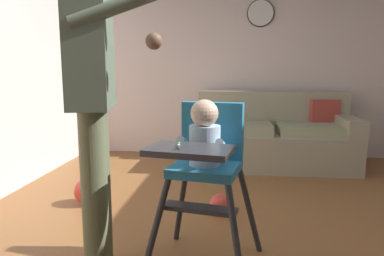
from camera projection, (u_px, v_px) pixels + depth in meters
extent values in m
cube|color=silver|center=(243.00, 54.00, 4.74)|extent=(5.05, 0.06, 2.64)
cube|color=#9B967B|center=(273.00, 149.00, 4.31)|extent=(1.80, 0.84, 0.40)
cube|color=#9B967B|center=(272.00, 110.00, 4.56)|extent=(1.80, 0.22, 0.46)
cube|color=#9B967B|center=(204.00, 123.00, 4.36)|extent=(0.20, 0.84, 0.20)
cube|color=#9B967B|center=(347.00, 125.00, 4.17)|extent=(0.20, 0.84, 0.20)
cube|color=#9A9E7A|center=(241.00, 128.00, 4.26)|extent=(0.69, 0.60, 0.11)
cube|color=#9A9E7A|center=(309.00, 129.00, 4.18)|extent=(0.69, 0.60, 0.11)
cube|color=#B24238|center=(324.00, 114.00, 4.37)|extent=(0.35, 0.17, 0.34)
cylinder|color=#313238|center=(155.00, 231.00, 1.96)|extent=(0.19, 0.15, 0.57)
cylinder|color=#313238|center=(236.00, 243.00, 1.83)|extent=(0.15, 0.19, 0.57)
cylinder|color=#313238|center=(181.00, 203.00, 2.37)|extent=(0.15, 0.19, 0.57)
cylinder|color=#313238|center=(250.00, 211.00, 2.24)|extent=(0.19, 0.15, 0.57)
cube|color=teal|center=(206.00, 168.00, 2.05)|extent=(0.42, 0.42, 0.05)
cube|color=teal|center=(212.00, 130.00, 2.16)|extent=(0.37, 0.13, 0.33)
cube|color=#313238|center=(190.00, 150.00, 1.75)|extent=(0.44, 0.33, 0.03)
cube|color=#313238|center=(200.00, 209.00, 1.98)|extent=(0.41, 0.17, 0.02)
cylinder|color=#AFCDE8|center=(205.00, 145.00, 2.01)|extent=(0.20, 0.20, 0.22)
sphere|color=beige|center=(204.00, 113.00, 1.97)|extent=(0.15, 0.15, 0.15)
cylinder|color=#AFCDE8|center=(184.00, 144.00, 2.00)|extent=(0.07, 0.15, 0.10)
cylinder|color=#AFCDE8|center=(222.00, 146.00, 1.94)|extent=(0.07, 0.15, 0.10)
cylinder|color=#38A366|center=(179.00, 145.00, 1.76)|extent=(0.03, 0.13, 0.01)
cube|color=white|center=(179.00, 146.00, 1.71)|extent=(0.02, 0.03, 0.02)
cylinder|color=#616848|center=(95.00, 197.00, 1.95)|extent=(0.14, 0.14, 0.93)
cylinder|color=#616848|center=(98.00, 189.00, 2.07)|extent=(0.14, 0.14, 0.93)
cube|color=#586854|center=(90.00, 47.00, 1.89)|extent=(0.28, 0.43, 0.63)
cylinder|color=#586854|center=(119.00, 5.00, 1.70)|extent=(0.48, 0.17, 0.23)
sphere|color=brown|center=(154.00, 41.00, 1.74)|extent=(0.08, 0.08, 0.08)
cylinder|color=#586854|center=(97.00, 49.00, 2.12)|extent=(0.07, 0.07, 0.57)
sphere|color=#D13D33|center=(88.00, 191.00, 3.11)|extent=(0.23, 0.23, 0.23)
sphere|color=#D13D33|center=(220.00, 204.00, 2.89)|extent=(0.16, 0.16, 0.16)
cylinder|color=white|center=(261.00, 13.00, 4.59)|extent=(0.31, 0.03, 0.31)
cylinder|color=black|center=(260.00, 13.00, 4.60)|extent=(0.34, 0.02, 0.34)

